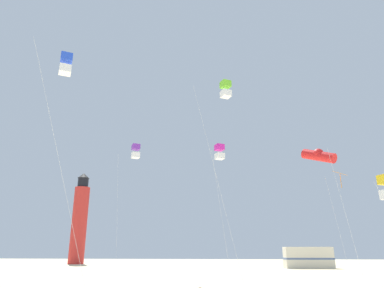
{
  "coord_description": "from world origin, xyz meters",
  "views": [
    {
      "loc": [
        1.99,
        -6.6,
        2.25
      ],
      "look_at": [
        0.3,
        8.09,
        6.82
      ],
      "focal_mm": 32.45,
      "sensor_mm": 36.0,
      "label": 1
    }
  ],
  "objects_px": {
    "kite_box_violet": "(136,151)",
    "rv_van_cream": "(308,258)",
    "kite_box_blue": "(66,65)",
    "kite_diamond_orange": "(340,177)",
    "kite_box_magenta": "(220,152)",
    "kite_tube_scarlet": "(319,155)",
    "kite_box_lime": "(226,90)",
    "lighthouse_distant": "(80,220)"
  },
  "relations": [
    {
      "from": "kite_box_magenta",
      "to": "kite_box_blue",
      "type": "bearing_deg",
      "value": -128.18
    },
    {
      "from": "kite_diamond_orange",
      "to": "rv_van_cream",
      "type": "relative_size",
      "value": 1.29
    },
    {
      "from": "kite_tube_scarlet",
      "to": "lighthouse_distant",
      "type": "relative_size",
      "value": 0.56
    },
    {
      "from": "kite_diamond_orange",
      "to": "kite_box_magenta",
      "type": "distance_m",
      "value": 10.2
    },
    {
      "from": "lighthouse_distant",
      "to": "rv_van_cream",
      "type": "bearing_deg",
      "value": -17.22
    },
    {
      "from": "kite_diamond_orange",
      "to": "rv_van_cream",
      "type": "bearing_deg",
      "value": 86.43
    },
    {
      "from": "kite_box_magenta",
      "to": "lighthouse_distant",
      "type": "height_order",
      "value": "lighthouse_distant"
    },
    {
      "from": "kite_box_violet",
      "to": "rv_van_cream",
      "type": "xyz_separation_m",
      "value": [
        17.83,
        25.06,
        -8.64
      ]
    },
    {
      "from": "kite_box_lime",
      "to": "kite_diamond_orange",
      "type": "distance_m",
      "value": 12.49
    },
    {
      "from": "kite_tube_scarlet",
      "to": "kite_box_magenta",
      "type": "height_order",
      "value": "kite_box_magenta"
    },
    {
      "from": "kite_box_magenta",
      "to": "rv_van_cream",
      "type": "height_order",
      "value": "kite_box_magenta"
    },
    {
      "from": "kite_diamond_orange",
      "to": "lighthouse_distant",
      "type": "bearing_deg",
      "value": 136.92
    },
    {
      "from": "kite_box_blue",
      "to": "kite_diamond_orange",
      "type": "bearing_deg",
      "value": 37.3
    },
    {
      "from": "kite_tube_scarlet",
      "to": "rv_van_cream",
      "type": "distance_m",
      "value": 28.32
    },
    {
      "from": "kite_box_magenta",
      "to": "rv_van_cream",
      "type": "distance_m",
      "value": 29.49
    },
    {
      "from": "kite_box_violet",
      "to": "kite_box_blue",
      "type": "height_order",
      "value": "kite_box_blue"
    },
    {
      "from": "kite_box_blue",
      "to": "rv_van_cream",
      "type": "bearing_deg",
      "value": 62.55
    },
    {
      "from": "kite_box_lime",
      "to": "rv_van_cream",
      "type": "bearing_deg",
      "value": 71.19
    },
    {
      "from": "kite_box_violet",
      "to": "rv_van_cream",
      "type": "height_order",
      "value": "kite_box_violet"
    },
    {
      "from": "kite_tube_scarlet",
      "to": "rv_van_cream",
      "type": "xyz_separation_m",
      "value": [
        3.96,
        27.07,
        -7.32
      ]
    },
    {
      "from": "kite_diamond_orange",
      "to": "kite_box_magenta",
      "type": "relative_size",
      "value": 0.85
    },
    {
      "from": "kite_box_blue",
      "to": "lighthouse_distant",
      "type": "xyz_separation_m",
      "value": [
        -20.0,
        48.03,
        -3.93
      ]
    },
    {
      "from": "kite_diamond_orange",
      "to": "rv_van_cream",
      "type": "height_order",
      "value": "kite_diamond_orange"
    },
    {
      "from": "lighthouse_distant",
      "to": "kite_box_magenta",
      "type": "bearing_deg",
      "value": -53.98
    },
    {
      "from": "kite_box_lime",
      "to": "kite_box_magenta",
      "type": "distance_m",
      "value": 5.25
    },
    {
      "from": "kite_box_violet",
      "to": "kite_box_lime",
      "type": "distance_m",
      "value": 9.52
    },
    {
      "from": "kite_tube_scarlet",
      "to": "rv_van_cream",
      "type": "relative_size",
      "value": 1.43
    },
    {
      "from": "kite_box_lime",
      "to": "rv_van_cream",
      "type": "height_order",
      "value": "kite_box_lime"
    },
    {
      "from": "kite_box_violet",
      "to": "kite_tube_scarlet",
      "type": "distance_m",
      "value": 14.08
    },
    {
      "from": "kite_box_magenta",
      "to": "rv_van_cream",
      "type": "relative_size",
      "value": 1.52
    },
    {
      "from": "kite_box_violet",
      "to": "rv_van_cream",
      "type": "distance_m",
      "value": 31.94
    },
    {
      "from": "kite_box_violet",
      "to": "kite_box_magenta",
      "type": "xyz_separation_m",
      "value": [
        6.87,
        -1.11,
        -0.59
      ]
    },
    {
      "from": "kite_tube_scarlet",
      "to": "kite_diamond_orange",
      "type": "height_order",
      "value": "kite_tube_scarlet"
    },
    {
      "from": "kite_box_lime",
      "to": "lighthouse_distant",
      "type": "relative_size",
      "value": 0.79
    },
    {
      "from": "kite_box_violet",
      "to": "kite_diamond_orange",
      "type": "xyz_separation_m",
      "value": [
        16.41,
        2.19,
        -2.06
      ]
    },
    {
      "from": "kite_box_violet",
      "to": "kite_tube_scarlet",
      "type": "xyz_separation_m",
      "value": [
        13.88,
        -2.01,
        -1.32
      ]
    },
    {
      "from": "lighthouse_distant",
      "to": "rv_van_cream",
      "type": "xyz_separation_m",
      "value": [
        38.71,
        -12.0,
        -6.45
      ]
    },
    {
      "from": "kite_box_lime",
      "to": "rv_van_cream",
      "type": "xyz_separation_m",
      "value": [
        10.32,
        30.31,
        -11.22
      ]
    },
    {
      "from": "kite_box_blue",
      "to": "kite_box_lime",
      "type": "relative_size",
      "value": 0.94
    },
    {
      "from": "kite_box_violet",
      "to": "lighthouse_distant",
      "type": "bearing_deg",
      "value": 119.4
    },
    {
      "from": "kite_box_blue",
      "to": "lighthouse_distant",
      "type": "height_order",
      "value": "lighthouse_distant"
    },
    {
      "from": "kite_box_violet",
      "to": "kite_box_blue",
      "type": "relative_size",
      "value": 0.86
    }
  ]
}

